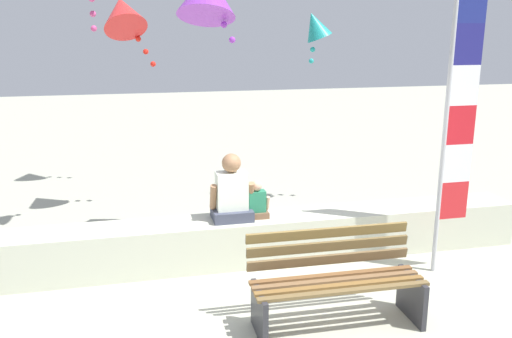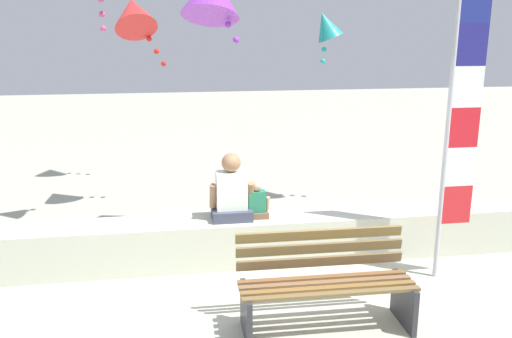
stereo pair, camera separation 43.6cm
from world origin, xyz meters
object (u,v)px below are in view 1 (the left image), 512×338
Objects in this scene: kite_red at (123,13)px; flag_banner at (456,116)px; person_child at (257,203)px; kite_teal at (315,26)px; park_bench at (335,282)px; person_adult at (232,194)px.

flag_banner is at bearing -39.65° from kite_red.
person_child is 0.55× the size of kite_teal.
kite_teal is (0.97, 3.55, 2.38)m from park_bench.
kite_red is at bearing 118.02° from person_adult.
flag_banner is 2.98m from kite_teal.
kite_red is (-1.13, 2.13, 2.10)m from person_adult.
flag_banner is at bearing -18.11° from person_adult.
kite_teal reaches higher than person_child.
flag_banner reaches higher than park_bench.
kite_teal is (1.36, 1.95, 2.06)m from person_child.
kite_red reaches higher than flag_banner.
person_child is 2.46m from flag_banner.
kite_red is at bearing 123.99° from person_child.
person_adult is 0.96× the size of kite_teal.
person_adult reaches higher than park_bench.
flag_banner reaches higher than person_child.
park_bench is 3.61× the size of person_child.
kite_red is 1.38× the size of kite_teal.
person_adult is 0.70× the size of kite_red.
person_adult reaches higher than person_child.
park_bench is at bearing -66.43° from person_adult.
flag_banner is at bearing -20.56° from person_child.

